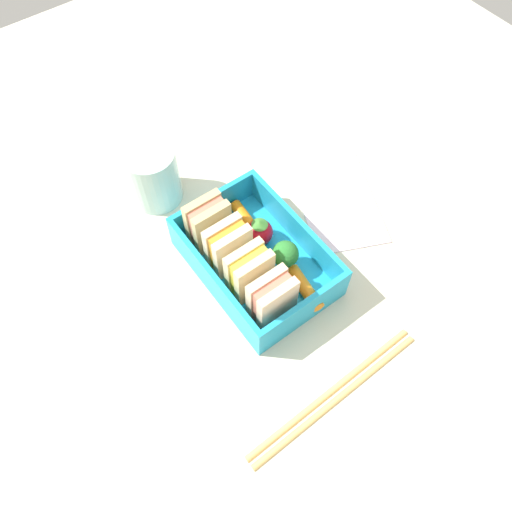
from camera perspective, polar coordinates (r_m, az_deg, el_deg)
name	(u,v)px	position (r cm, az deg, el deg)	size (l,w,h in cm)	color
ground_plane	(256,272)	(58.30, 0.00, -1.86)	(120.00, 120.00, 2.00)	beige
bento_tray	(256,265)	(56.91, 0.00, -1.08)	(17.31, 12.03, 1.20)	#1C98C5
bento_rim	(256,254)	(54.73, 0.00, 0.23)	(17.31, 12.03, 3.86)	#1C98C5
sandwich_left	(272,299)	(50.79, 1.82, -4.91)	(2.79, 4.60, 6.30)	beige
sandwich_center_left	(249,272)	(52.21, -0.76, -1.83)	(2.79, 4.60, 6.30)	beige
sandwich_center	(228,247)	(53.87, -3.20, 1.07)	(2.79, 4.60, 6.30)	beige
sandwich_center_right	(208,223)	(55.75, -5.48, 3.79)	(2.79, 4.60, 6.30)	tan
carrot_stick_left	(305,288)	(54.31, 5.60, -3.64)	(1.45, 1.45, 5.48)	orange
broccoli_floret	(285,255)	(54.03, 3.36, 0.16)	(2.96, 2.96, 4.17)	#85C96A
strawberry_far_left	(260,232)	(56.61, 0.41, 2.79)	(3.10, 3.10, 3.70)	red
carrot_stick_far_left	(244,216)	(59.06, -1.44, 4.60)	(1.41, 1.41, 4.05)	orange
chopstick_pair	(334,395)	(52.06, 8.96, -15.39)	(1.95, 21.21, 0.70)	tan
drinking_glass	(153,175)	(61.58, -11.71, 9.00)	(6.30, 6.30, 7.61)	silver
folded_napkin	(337,199)	(63.47, 9.23, 6.44)	(14.82, 9.12, 0.40)	silver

